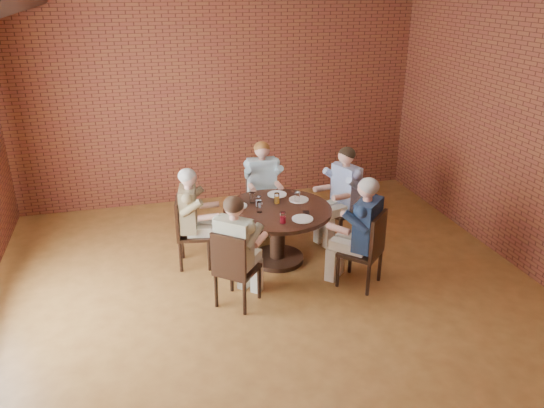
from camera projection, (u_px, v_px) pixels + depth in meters
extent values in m
plane|color=#9C6730|center=(278.00, 309.00, 5.99)|extent=(7.00, 7.00, 0.00)
plane|color=maroon|center=(220.00, 98.00, 8.44)|extent=(7.00, 0.00, 7.00)
cylinder|color=black|center=(277.00, 258.00, 7.02)|extent=(0.69, 0.69, 0.06)
cylinder|color=black|center=(277.00, 237.00, 6.90)|extent=(0.20, 0.20, 0.64)
cylinder|color=#321A12|center=(278.00, 210.00, 6.75)|extent=(1.38, 1.38, 0.05)
cube|color=black|center=(341.00, 211.00, 7.46)|extent=(0.56, 0.56, 0.04)
cube|color=black|center=(353.00, 190.00, 7.46)|extent=(0.19, 0.42, 0.50)
cylinder|color=black|center=(322.00, 224.00, 7.59)|extent=(0.04, 0.04, 0.41)
cylinder|color=black|center=(340.00, 234.00, 7.30)|extent=(0.04, 0.04, 0.41)
cylinder|color=black|center=(342.00, 218.00, 7.79)|extent=(0.04, 0.04, 0.41)
cylinder|color=black|center=(359.00, 227.00, 7.50)|extent=(0.04, 0.04, 0.41)
cube|color=black|center=(263.00, 203.00, 7.74)|extent=(0.45, 0.45, 0.04)
cube|color=black|center=(260.00, 181.00, 7.82)|extent=(0.43, 0.06, 0.49)
cylinder|color=black|center=(253.00, 223.00, 7.63)|extent=(0.04, 0.04, 0.41)
cylinder|color=black|center=(278.00, 221.00, 7.70)|extent=(0.04, 0.04, 0.41)
cylinder|color=black|center=(249.00, 213.00, 7.96)|extent=(0.04, 0.04, 0.41)
cylinder|color=black|center=(272.00, 211.00, 8.03)|extent=(0.04, 0.04, 0.41)
cube|color=black|center=(194.00, 234.00, 6.78)|extent=(0.48, 0.48, 0.04)
cube|color=black|center=(178.00, 216.00, 6.66)|extent=(0.11, 0.42, 0.48)
cylinder|color=black|center=(209.00, 256.00, 6.72)|extent=(0.04, 0.04, 0.41)
cylinder|color=black|center=(209.00, 243.00, 7.05)|extent=(0.04, 0.04, 0.41)
cylinder|color=black|center=(181.00, 257.00, 6.69)|extent=(0.04, 0.04, 0.41)
cylinder|color=black|center=(182.00, 244.00, 7.02)|extent=(0.04, 0.04, 0.41)
cube|color=black|center=(237.00, 269.00, 5.96)|extent=(0.59, 0.59, 0.04)
cube|color=black|center=(228.00, 256.00, 5.69)|extent=(0.35, 0.30, 0.48)
cylinder|color=black|center=(259.00, 283.00, 6.12)|extent=(0.04, 0.04, 0.41)
cylinder|color=black|center=(232.00, 276.00, 6.26)|extent=(0.04, 0.04, 0.41)
cylinder|color=black|center=(245.00, 298.00, 5.82)|extent=(0.04, 0.04, 0.41)
cylinder|color=black|center=(216.00, 291.00, 5.96)|extent=(0.04, 0.04, 0.41)
cube|color=black|center=(360.00, 252.00, 6.34)|extent=(0.63, 0.63, 0.04)
cube|color=black|center=(378.00, 235.00, 6.13)|extent=(0.35, 0.34, 0.51)
cylinder|color=black|center=(350.00, 258.00, 6.67)|extent=(0.04, 0.04, 0.41)
cylinder|color=black|center=(338.00, 271.00, 6.36)|extent=(0.04, 0.04, 0.41)
cylinder|color=black|center=(380.00, 266.00, 6.49)|extent=(0.04, 0.04, 0.41)
cylinder|color=black|center=(368.00, 280.00, 6.18)|extent=(0.04, 0.04, 0.41)
cylinder|color=white|center=(299.00, 199.00, 7.00)|extent=(0.26, 0.26, 0.01)
cylinder|color=white|center=(277.00, 194.00, 7.17)|extent=(0.26, 0.26, 0.01)
cylinder|color=white|center=(237.00, 206.00, 6.80)|extent=(0.26, 0.26, 0.01)
cylinder|color=white|center=(303.00, 219.00, 6.43)|extent=(0.26, 0.26, 0.01)
cylinder|color=white|center=(297.00, 197.00, 6.91)|extent=(0.07, 0.07, 0.14)
cylinder|color=white|center=(277.00, 198.00, 6.87)|extent=(0.07, 0.07, 0.14)
cylinder|color=white|center=(252.00, 198.00, 6.89)|extent=(0.07, 0.07, 0.14)
cylinder|color=white|center=(259.00, 201.00, 6.78)|extent=(0.07, 0.07, 0.14)
cylinder|color=white|center=(260.00, 207.00, 6.61)|extent=(0.07, 0.07, 0.14)
cylinder|color=white|center=(283.00, 218.00, 6.31)|extent=(0.07, 0.07, 0.14)
cube|color=black|center=(306.00, 213.00, 6.59)|extent=(0.11, 0.17, 0.01)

